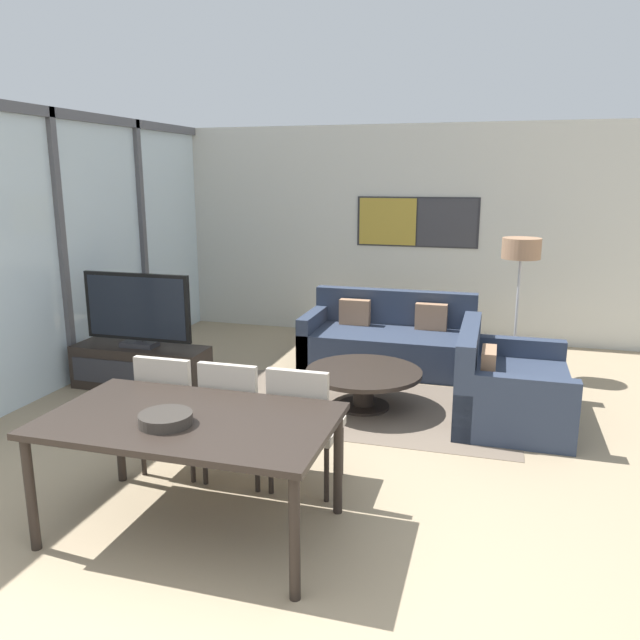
% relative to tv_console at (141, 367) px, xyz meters
% --- Properties ---
extents(ground_plane, '(24.00, 24.00, 0.00)m').
position_rel_tv_console_xyz_m(ground_plane, '(2.03, -3.06, -0.22)').
color(ground_plane, '#9E896B').
extents(wall_back, '(6.70, 0.09, 2.80)m').
position_rel_tv_console_xyz_m(wall_back, '(2.04, 2.95, 1.18)').
color(wall_back, silver).
rests_on(wall_back, ground_plane).
extents(window_wall_left, '(0.07, 6.01, 2.80)m').
position_rel_tv_console_xyz_m(window_wall_left, '(-0.81, -0.05, 1.31)').
color(window_wall_left, silver).
rests_on(window_wall_left, ground_plane).
extents(area_rug, '(2.88, 1.61, 0.01)m').
position_rel_tv_console_xyz_m(area_rug, '(2.32, 0.09, -0.22)').
color(area_rug, '#706051').
rests_on(area_rug, ground_plane).
extents(tv_console, '(1.41, 0.45, 0.45)m').
position_rel_tv_console_xyz_m(tv_console, '(0.00, 0.00, 0.00)').
color(tv_console, black).
rests_on(tv_console, ground_plane).
extents(television, '(1.17, 0.20, 0.76)m').
position_rel_tv_console_xyz_m(television, '(0.00, 0.00, 0.60)').
color(television, '#2D2D33').
rests_on(television, tv_console).
extents(sofa_main, '(1.91, 0.97, 0.83)m').
position_rel_tv_console_xyz_m(sofa_main, '(2.32, 1.52, 0.05)').
color(sofa_main, '#2D384C').
rests_on(sofa_main, ground_plane).
extents(sofa_side, '(0.97, 1.38, 0.83)m').
position_rel_tv_console_xyz_m(sofa_side, '(3.59, 0.19, 0.05)').
color(sofa_side, '#2D384C').
rests_on(sofa_side, ground_plane).
extents(coffee_table, '(1.10, 1.10, 0.37)m').
position_rel_tv_console_xyz_m(coffee_table, '(2.32, 0.09, 0.06)').
color(coffee_table, black).
rests_on(coffee_table, ground_plane).
extents(dining_table, '(1.73, 1.01, 0.75)m').
position_rel_tv_console_xyz_m(dining_table, '(1.75, -2.25, 0.46)').
color(dining_table, black).
rests_on(dining_table, ground_plane).
extents(dining_chair_left, '(0.46, 0.46, 0.91)m').
position_rel_tv_console_xyz_m(dining_chair_left, '(1.25, -1.57, 0.29)').
color(dining_chair_left, '#B2A899').
rests_on(dining_chair_left, ground_plane).
extents(dining_chair_centre, '(0.46, 0.46, 0.91)m').
position_rel_tv_console_xyz_m(dining_chair_centre, '(1.75, -1.57, 0.29)').
color(dining_chair_centre, '#B2A899').
rests_on(dining_chair_centre, ground_plane).
extents(dining_chair_right, '(0.46, 0.46, 0.91)m').
position_rel_tv_console_xyz_m(dining_chair_right, '(2.25, -1.57, 0.29)').
color(dining_chair_right, '#B2A899').
rests_on(dining_chair_right, ground_plane).
extents(fruit_bowl, '(0.31, 0.31, 0.07)m').
position_rel_tv_console_xyz_m(fruit_bowl, '(1.68, -2.39, 0.56)').
color(fruit_bowl, '#332D28').
rests_on(fruit_bowl, dining_table).
extents(floor_lamp, '(0.41, 0.41, 1.51)m').
position_rel_tv_console_xyz_m(floor_lamp, '(3.70, 1.55, 1.09)').
color(floor_lamp, '#2D2D33').
rests_on(floor_lamp, ground_plane).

